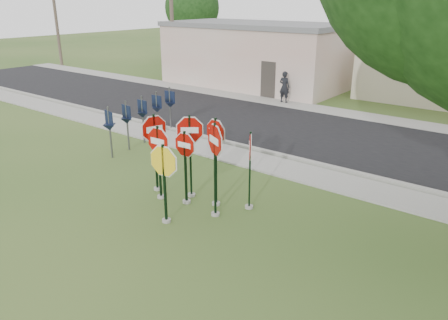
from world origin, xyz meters
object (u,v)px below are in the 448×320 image
Objects in this scene: pedestrian at (284,87)px; stop_sign_yellow at (164,173)px; stop_sign_left at (159,152)px; utility_pole_near at (171,10)px; stop_sign_center at (185,159)px.

stop_sign_yellow is at bearing 107.20° from pedestrian.
utility_pole_near reaches higher than stop_sign_left.
stop_sign_yellow is 1.56m from stop_sign_left.
utility_pole_near reaches higher than stop_sign_yellow.
utility_pole_near is (-13.04, 14.08, 3.50)m from stop_sign_left.
stop_sign_center is 13.83m from pedestrian.
stop_sign_yellow is at bearing -73.13° from stop_sign_center.
stop_sign_left is 19.50m from utility_pole_near.
stop_sign_center is at bearing 106.87° from stop_sign_yellow.
stop_sign_left is at bearing 103.73° from pedestrian.
stop_sign_center is 0.24× the size of utility_pole_near.
stop_sign_left is at bearing -47.19° from utility_pole_near.
stop_sign_yellow reaches higher than pedestrian.
utility_pole_near is at bearing 132.81° from stop_sign_left.
stop_sign_yellow is 1.31× the size of pedestrian.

